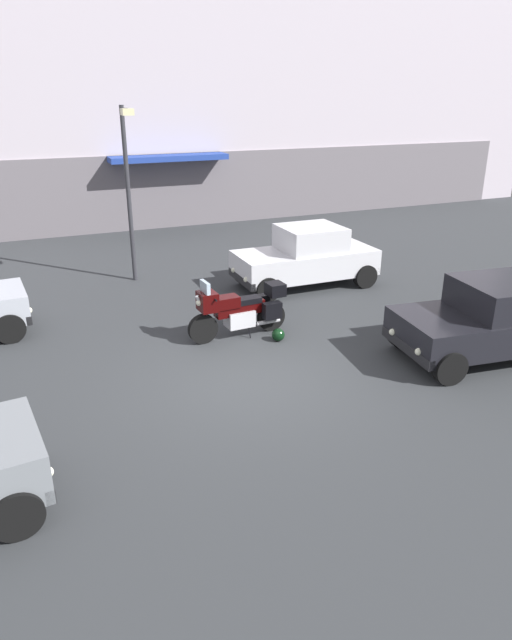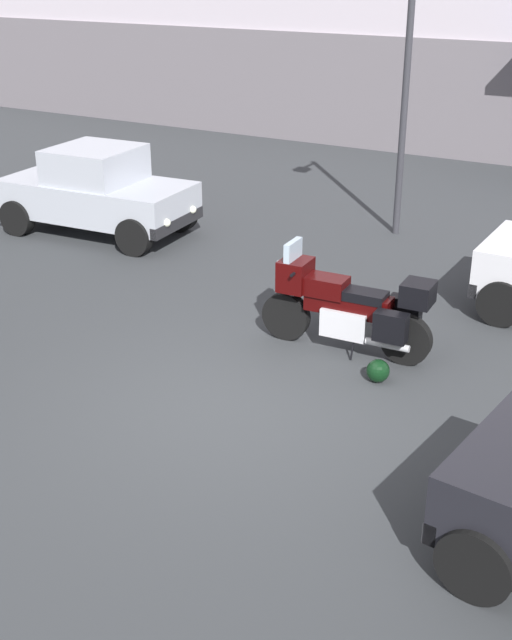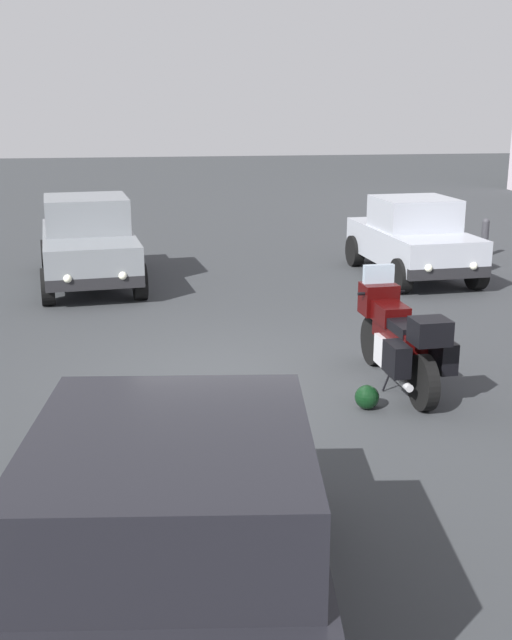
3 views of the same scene
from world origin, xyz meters
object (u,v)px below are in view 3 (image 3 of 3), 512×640
object	(u,v)px
car_hatchback_near	(88,242)
car_sedan_far	(173,555)
helmet	(367,397)
bollard_curbside	(485,236)
motorcycle	(399,338)
car_compact_side	(413,238)

from	to	relation	value
car_hatchback_near	car_sedan_far	world-z (taller)	car_hatchback_near
helmet	bollard_curbside	size ratio (longest dim) A/B	0.33
motorcycle	helmet	distance (m)	1.00
motorcycle	helmet	world-z (taller)	motorcycle
car_sedan_far	car_compact_side	bearing A→B (deg)	-19.46
motorcycle	car_hatchback_near	distance (m)	7.41
motorcycle	helmet	xyz separation A→B (m)	(0.66, -0.57, -0.48)
helmet	bollard_curbside	world-z (taller)	bollard_curbside
motorcycle	car_hatchback_near	size ratio (longest dim) A/B	0.57
motorcycle	car_compact_side	bearing A→B (deg)	-24.09
car_hatchback_near	car_compact_side	xyz separation A→B (m)	(0.33, 6.26, -0.04)
car_hatchback_near	car_sedan_far	bearing A→B (deg)	-0.41
motorcycle	car_compact_side	world-z (taller)	car_compact_side
motorcycle	car_sedan_far	distance (m)	5.43
car_hatchback_near	bollard_curbside	distance (m)	8.67
helmet	car_sedan_far	bearing A→B (deg)	-31.10
motorcycle	car_hatchback_near	bearing A→B (deg)	29.51
helmet	car_compact_side	distance (m)	7.17
car_hatchback_near	bollard_curbside	xyz separation A→B (m)	(-1.40, 8.55, -0.35)
helmet	bollard_curbside	xyz separation A→B (m)	(-8.29, 5.12, 0.32)
motorcycle	car_hatchback_near	world-z (taller)	car_hatchback_near
helmet	car_compact_side	size ratio (longest dim) A/B	0.08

